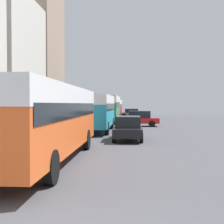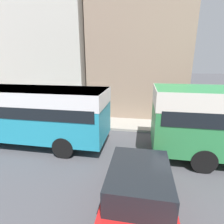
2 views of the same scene
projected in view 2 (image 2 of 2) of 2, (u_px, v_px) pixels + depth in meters
name	position (u px, v px, depth m)	size (l,w,h in m)	color
building_far_terrace	(47.00, 50.00, 15.33)	(5.15, 7.84, 10.36)	beige
building_end_row	(140.00, 27.00, 14.21)	(6.62, 7.24, 13.78)	gray
bus_following	(21.00, 108.00, 9.12)	(2.65, 9.10, 2.96)	teal
car_distant	(139.00, 191.00, 4.85)	(3.91, 1.93, 1.56)	red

